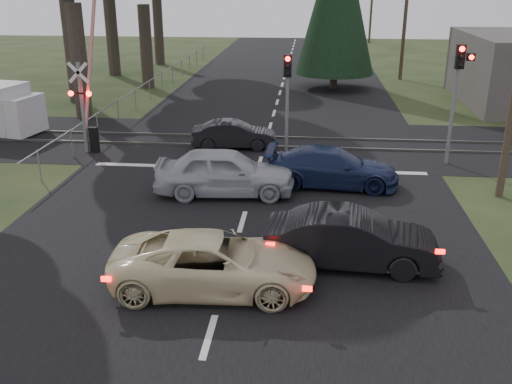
# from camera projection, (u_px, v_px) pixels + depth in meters

# --- Properties ---
(ground) EXTENTS (120.00, 120.00, 0.00)m
(ground) POSITION_uv_depth(u_px,v_px,m) (229.00, 268.00, 14.69)
(ground) COLOR #233317
(ground) RESTS_ON ground
(road) EXTENTS (14.00, 100.00, 0.01)m
(road) POSITION_uv_depth(u_px,v_px,m) (262.00, 155.00, 24.00)
(road) COLOR black
(road) RESTS_ON ground
(rail_corridor) EXTENTS (120.00, 8.00, 0.01)m
(rail_corridor) POSITION_uv_depth(u_px,v_px,m) (265.00, 143.00, 25.87)
(rail_corridor) COLOR black
(rail_corridor) RESTS_ON ground
(stop_line) EXTENTS (13.00, 0.35, 0.00)m
(stop_line) POSITION_uv_depth(u_px,v_px,m) (258.00, 169.00, 22.32)
(stop_line) COLOR silver
(stop_line) RESTS_ON ground
(rail_near) EXTENTS (120.00, 0.12, 0.10)m
(rail_near) POSITION_uv_depth(u_px,v_px,m) (264.00, 146.00, 25.11)
(rail_near) COLOR #59544C
(rail_near) RESTS_ON ground
(rail_far) EXTENTS (120.00, 0.12, 0.10)m
(rail_far) POSITION_uv_depth(u_px,v_px,m) (267.00, 137.00, 26.60)
(rail_far) COLOR #59544C
(rail_far) RESTS_ON ground
(crossing_signal) EXTENTS (1.62, 0.38, 6.96)m
(crossing_signal) POSITION_uv_depth(u_px,v_px,m) (88.00, 105.00, 23.72)
(crossing_signal) COLOR slate
(crossing_signal) RESTS_ON ground
(traffic_signal_right) EXTENTS (0.68, 0.48, 4.70)m
(traffic_signal_right) POSITION_uv_depth(u_px,v_px,m) (458.00, 82.00, 21.68)
(traffic_signal_right) COLOR slate
(traffic_signal_right) RESTS_ON ground
(traffic_signal_center) EXTENTS (0.32, 0.48, 4.10)m
(traffic_signal_center) POSITION_uv_depth(u_px,v_px,m) (287.00, 86.00, 23.56)
(traffic_signal_center) COLOR slate
(traffic_signal_center) RESTS_ON ground
(utility_pole_mid) EXTENTS (1.80, 0.26, 9.00)m
(utility_pole_mid) POSITION_uv_depth(u_px,v_px,m) (406.00, 12.00, 40.22)
(utility_pole_mid) COLOR #4C3D2D
(utility_pole_mid) RESTS_ON ground
(fence_left) EXTENTS (0.10, 36.00, 1.20)m
(fence_left) POSITION_uv_depth(u_px,v_px,m) (157.00, 95.00, 36.34)
(fence_left) COLOR slate
(fence_left) RESTS_ON ground
(cream_coupe) EXTENTS (4.98, 2.50, 1.35)m
(cream_coupe) POSITION_uv_depth(u_px,v_px,m) (214.00, 263.00, 13.54)
(cream_coupe) COLOR beige
(cream_coupe) RESTS_ON ground
(dark_hatchback) EXTENTS (4.50, 1.78, 1.46)m
(dark_hatchback) POSITION_uv_depth(u_px,v_px,m) (351.00, 240.00, 14.61)
(dark_hatchback) COLOR black
(dark_hatchback) RESTS_ON ground
(silver_car) EXTENTS (4.88, 2.25, 1.62)m
(silver_car) POSITION_uv_depth(u_px,v_px,m) (225.00, 172.00, 19.44)
(silver_car) COLOR #ADB0B6
(silver_car) RESTS_ON ground
(blue_sedan) EXTENTS (4.83, 2.20, 1.37)m
(blue_sedan) POSITION_uv_depth(u_px,v_px,m) (332.00, 167.00, 20.31)
(blue_sedan) COLOR #172245
(blue_sedan) RESTS_ON ground
(dark_car_far) EXTENTS (3.72, 1.57, 1.19)m
(dark_car_far) POSITION_uv_depth(u_px,v_px,m) (234.00, 135.00, 24.86)
(dark_car_far) COLOR black
(dark_car_far) RESTS_ON ground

